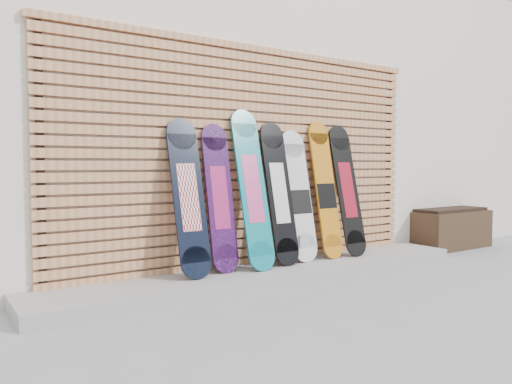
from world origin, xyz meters
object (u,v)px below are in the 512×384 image
Objects in this scene: snowboard_5 at (326,190)px; snowboard_6 at (347,190)px; snowboard_0 at (189,197)px; snowboard_3 at (279,193)px; planter_box at (450,228)px; snowboard_2 at (253,189)px; snowboard_4 at (299,196)px; snowboard_1 at (220,197)px.

snowboard_6 is (0.30, -0.02, -0.00)m from snowboard_5.
snowboard_0 is 0.99× the size of snowboard_3.
planter_box is at bearing 0.70° from snowboard_5.
planter_box is 0.84× the size of snowboard_0.
snowboard_2 is 0.61m from snowboard_4.
snowboard_1 is at bearing 177.23° from snowboard_3.
snowboard_4 is at bearing 3.59° from snowboard_3.
snowboard_2 is 1.13× the size of snowboard_4.
snowboard_6 is at bearing -3.76° from snowboard_5.
snowboard_5 reaches higher than snowboard_4.
snowboard_3 is at bearing -179.24° from planter_box.
snowboard_3 is at bearing -176.41° from snowboard_4.
snowboard_6 reaches higher than snowboard_3.
snowboard_1 reaches higher than snowboard_4.
snowboard_2 is at bearing -178.83° from planter_box.
snowboard_1 is at bearing 6.55° from snowboard_0.
snowboard_2 is at bearing -1.78° from snowboard_0.
snowboard_2 is 0.97m from snowboard_5.
snowboard_3 is at bearing -179.05° from snowboard_5.
snowboard_1 is at bearing 179.03° from snowboard_4.
snowboard_0 is at bearing -178.95° from snowboard_4.
planter_box is 2.04m from snowboard_6.
snowboard_6 is at bearing 0.82° from snowboard_2.
snowboard_5 is (1.64, 0.02, 0.01)m from snowboard_0.
snowboard_3 is 0.97× the size of snowboard_5.
snowboard_0 reaches higher than snowboard_1.
planter_box is at bearing 0.66° from snowboard_0.
snowboard_6 reaches higher than snowboard_0.
planter_box is at bearing 0.09° from snowboard_1.
planter_box is 0.87× the size of snowboard_4.
planter_box is 0.83× the size of snowboard_3.
snowboard_5 is at bearing 0.95° from snowboard_3.
snowboard_2 reaches higher than snowboard_5.
snowboard_5 is (-2.26, -0.03, 0.58)m from planter_box.
snowboard_2 reaches higher than snowboard_3.
planter_box is 0.81× the size of snowboard_5.
snowboard_0 is (-3.90, -0.04, 0.56)m from planter_box.
snowboard_4 is at bearing -179.53° from planter_box.
snowboard_6 reaches higher than snowboard_4.
snowboard_0 is at bearing -179.34° from planter_box.
snowboard_0 is 0.67m from snowboard_2.
snowboard_5 is at bearing -0.97° from snowboard_1.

